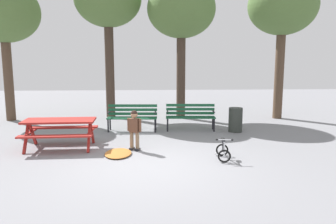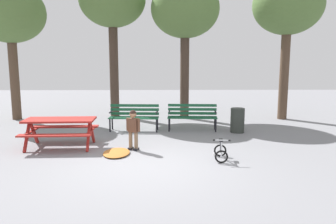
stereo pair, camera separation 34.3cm
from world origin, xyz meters
The scene contains 12 objects.
ground centered at (0.00, 0.00, 0.00)m, with size 36.00×36.00×0.00m, color gray.
picnic_table centered at (-2.26, 1.55, 0.59)m, with size 1.84×1.39×0.79m.
park_bench_far_left centered at (-0.49, 3.63, 0.51)m, with size 1.62×0.55×0.85m.
park_bench_left centered at (1.41, 3.65, 0.51)m, with size 1.63×0.56×0.85m.
child_standing centered at (-0.31, 1.24, 0.61)m, with size 0.36×0.26×1.04m.
kids_bicycle centered at (1.79, 0.37, 0.20)m, with size 0.42×0.59×0.54m.
leaf_pile centered at (-0.70, 0.87, 0.04)m, with size 0.93×0.65×0.07m, color #B26B2D.
trash_bin centered at (2.82, 3.29, 0.39)m, with size 0.44×0.44×0.78m, color #2D332D.
tree_far_left centered at (-5.22, 5.76, 3.95)m, with size 2.60×2.60×5.11m.
tree_left centered at (-1.51, 6.40, 4.55)m, with size 2.60×2.60×5.73m.
tree_center centered at (1.30, 5.97, 4.13)m, with size 2.60×2.60×5.30m.
tree_right centered at (5.11, 5.68, 4.24)m, with size 2.60×2.60×5.41m.
Camera 1 is at (0.10, -7.08, 2.32)m, focal length 35.64 mm.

